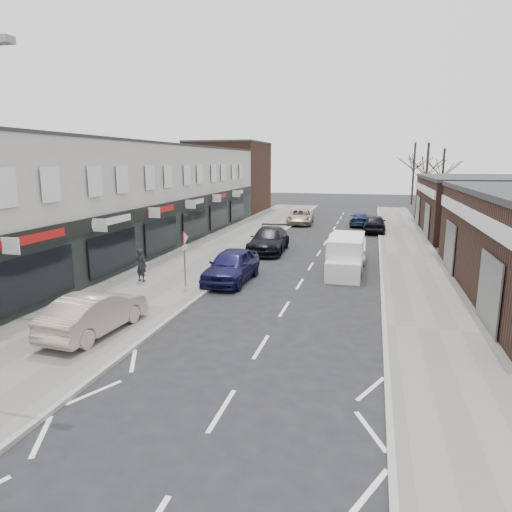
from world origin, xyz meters
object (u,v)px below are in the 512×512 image
Objects in this scene: parked_car_left_b at (269,240)px; parked_car_right_b at (375,224)px; parked_car_right_c at (360,219)px; white_van at (346,255)px; pedestrian at (141,265)px; parked_car_right_a at (352,248)px; parked_car_left_a at (232,266)px; sedan_on_pavement at (95,313)px; warning_sign at (185,242)px; parked_car_left_c at (300,217)px.

parked_car_left_b is 1.22× the size of parked_car_right_b.
parked_car_right_b reaches higher than parked_car_right_c.
white_van is 10.78m from pedestrian.
parked_car_right_b reaches higher than parked_car_right_a.
parked_car_right_c is at bearing 66.40° from parked_car_left_b.
parked_car_right_c is (5.60, 22.33, -0.19)m from parked_car_left_a.
white_van is 1.16× the size of parked_car_right_a.
pedestrian reaches higher than parked_car_left_b.
parked_car_left_a is 0.87× the size of parked_car_left_b.
parked_car_right_a is at bearing -113.76° from sedan_on_pavement.
pedestrian is 0.37× the size of parked_car_right_a.
white_van is 7.00m from parked_car_left_b.
pedestrian is (-9.61, -4.89, 0.01)m from white_van.
parked_car_right_c is at bearing 89.89° from white_van.
parked_car_left_b is (2.45, 16.11, -0.04)m from sedan_on_pavement.
parked_car_right_a is at bearing 48.98° from warning_sign.
parked_car_left_c is 1.17× the size of parked_car_right_c.
warning_sign is 8.88m from white_van.
parked_car_left_c is (4.19, 23.53, -0.23)m from pedestrian.
sedan_on_pavement is (-7.77, -11.56, -0.09)m from white_van.
parked_car_left_c is (2.36, 30.21, -0.13)m from sedan_on_pavement.
white_van is 1.00× the size of parked_car_left_c.
white_van is 1.16× the size of sedan_on_pavement.
parked_car_left_c is (0.00, 22.06, -0.12)m from parked_car_left_a.
white_van is (7.17, 5.07, -1.27)m from warning_sign.
white_van is at bearing -43.18° from parked_car_left_b.
parked_car_left_a is at bearing 77.99° from parked_car_right_c.
sedan_on_pavement is 0.86× the size of parked_car_left_c.
sedan_on_pavement is (-0.60, -6.49, -1.37)m from warning_sign.
pedestrian reaches higher than parked_car_left_c.
white_van is at bearing 84.13° from parked_car_right_b.
parked_car_right_c is (-1.30, 3.89, -0.14)m from parked_car_right_b.
pedestrian is (-1.84, 6.67, 0.10)m from sedan_on_pavement.
parked_car_right_a is at bearing 51.74° from parked_car_left_a.
parked_car_left_a is 1.11× the size of parked_car_right_c.
white_van reaches higher than parked_car_left_b.
parked_car_right_b is at bearing 70.70° from parked_car_left_a.
parked_car_left_b is 5.63m from parked_car_right_a.
parked_car_left_a reaches higher than parked_car_right_b.
warning_sign is at bearing -169.04° from pedestrian.
sedan_on_pavement is at bearing -101.30° from parked_car_left_b.
parked_car_left_b is at bearing -94.08° from parked_car_left_c.
warning_sign is 0.63× the size of parked_car_right_c.
warning_sign is at bearing 66.48° from parked_car_right_b.
parked_car_right_b reaches higher than parked_car_left_c.
sedan_on_pavement is at bearing 60.08° from parked_car_right_a.
parked_car_left_a is 19.70m from parked_car_right_b.
parked_car_left_a is 1.10× the size of parked_car_right_a.
warning_sign is at bearing -91.00° from sedan_on_pavement.
parked_car_right_c is (5.50, 14.37, -0.17)m from parked_car_left_b.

